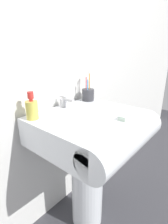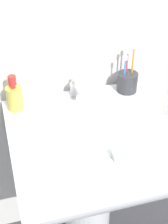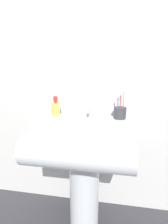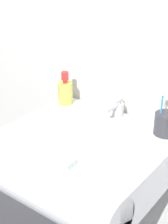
{
  "view_description": "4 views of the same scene",
  "coord_description": "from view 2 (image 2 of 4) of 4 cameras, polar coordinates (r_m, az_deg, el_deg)",
  "views": [
    {
      "loc": [
        -0.75,
        -0.6,
        1.18
      ],
      "look_at": [
        -0.02,
        0.01,
        0.84
      ],
      "focal_mm": 28.0,
      "sensor_mm": 36.0,
      "label": 1
    },
    {
      "loc": [
        -0.3,
        -0.99,
        1.63
      ],
      "look_at": [
        -0.02,
        -0.03,
        0.91
      ],
      "focal_mm": 55.0,
      "sensor_mm": 36.0,
      "label": 2
    },
    {
      "loc": [
        0.18,
        -1.07,
        1.19
      ],
      "look_at": [
        0.0,
        -0.02,
        0.92
      ],
      "focal_mm": 28.0,
      "sensor_mm": 36.0,
      "label": 3
    },
    {
      "loc": [
        0.67,
        -0.91,
        1.45
      ],
      "look_at": [
        -0.01,
        -0.0,
        0.92
      ],
      "focal_mm": 55.0,
      "sensor_mm": 36.0,
      "label": 4
    }
  ],
  "objects": [
    {
      "name": "wall_back",
      "position": [
        1.39,
        -2.84,
        17.72
      ],
      "size": [
        5.0,
        0.05,
        2.4
      ],
      "primitive_type": "cube",
      "color": "silver",
      "rests_on": "ground"
    },
    {
      "name": "sink_pedestal",
      "position": [
        1.66,
        0.56,
        -15.62
      ],
      "size": [
        0.21,
        0.21,
        0.66
      ],
      "primitive_type": "cylinder",
      "color": "white",
      "rests_on": "ground"
    },
    {
      "name": "bar_soap",
      "position": [
        1.17,
        6.4,
        -6.98
      ],
      "size": [
        0.07,
        0.04,
        0.02
      ],
      "primitive_type": "cube",
      "color": "silver",
      "rests_on": "sink_basin"
    },
    {
      "name": "sink_basin",
      "position": [
        1.32,
        1.42,
        -6.4
      ],
      "size": [
        0.61,
        0.58,
        0.16
      ],
      "color": "white",
      "rests_on": "sink_pedestal"
    },
    {
      "name": "toothbrush_cup",
      "position": [
        1.5,
        7.19,
        5.06
      ],
      "size": [
        0.09,
        0.09,
        0.22
      ],
      "color": "#38383D",
      "rests_on": "sink_basin"
    },
    {
      "name": "soap_bottle",
      "position": [
        1.39,
        -11.49,
        2.5
      ],
      "size": [
        0.06,
        0.06,
        0.15
      ],
      "color": "gold",
      "rests_on": "sink_basin"
    },
    {
      "name": "faucet",
      "position": [
        1.45,
        -1.35,
        3.82
      ],
      "size": [
        0.05,
        0.12,
        0.07
      ],
      "color": "#B7B7BC",
      "rests_on": "sink_basin"
    }
  ]
}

